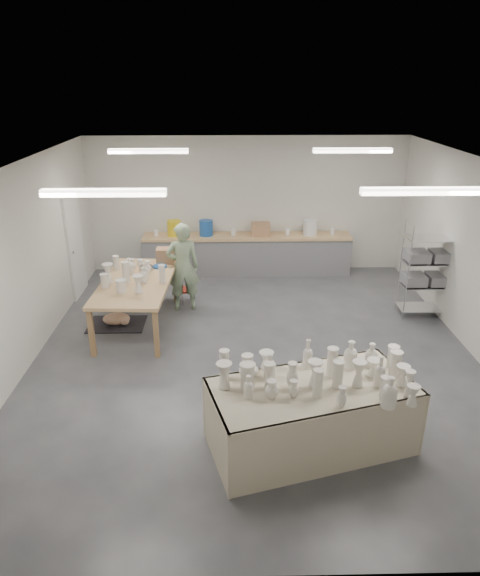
{
  "coord_description": "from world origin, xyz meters",
  "views": [
    {
      "loc": [
        -0.4,
        -7.26,
        4.14
      ],
      "look_at": [
        -0.23,
        0.24,
        1.05
      ],
      "focal_mm": 32.0,
      "sensor_mm": 36.0,
      "label": 1
    }
  ],
  "objects_px": {
    "potter": "(183,267)",
    "drying_table": "(312,413)",
    "work_table": "(138,279)",
    "red_stool": "(185,291)"
  },
  "relations": [
    {
      "from": "potter",
      "to": "drying_table",
      "type": "bearing_deg",
      "value": 104.33
    },
    {
      "from": "drying_table",
      "to": "potter",
      "type": "bearing_deg",
      "value": 98.82
    },
    {
      "from": "work_table",
      "to": "red_stool",
      "type": "distance_m",
      "value": 1.33
    },
    {
      "from": "red_stool",
      "to": "drying_table",
      "type": "bearing_deg",
      "value": -66.8
    },
    {
      "from": "potter",
      "to": "red_stool",
      "type": "xyz_separation_m",
      "value": [
        -0.0,
        0.27,
        -0.59
      ]
    },
    {
      "from": "drying_table",
      "to": "potter",
      "type": "xyz_separation_m",
      "value": [
        -1.83,
        4.01,
        0.39
      ]
    },
    {
      "from": "work_table",
      "to": "red_stool",
      "type": "height_order",
      "value": "work_table"
    },
    {
      "from": "work_table",
      "to": "potter",
      "type": "height_order",
      "value": "potter"
    },
    {
      "from": "work_table",
      "to": "potter",
      "type": "distance_m",
      "value": 0.98
    },
    {
      "from": "drying_table",
      "to": "red_stool",
      "type": "relative_size",
      "value": 7.4
    }
  ]
}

